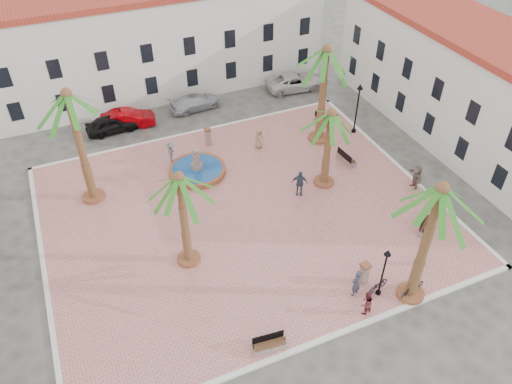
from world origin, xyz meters
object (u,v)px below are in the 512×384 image
(lamppost_e, at_px, (358,100))
(bicycle_a, at_px, (378,285))
(palm_e, at_px, (330,123))
(pedestrian_north, at_px, (172,153))
(bollard_n, at_px, (208,136))
(car_white, at_px, (295,82))
(palm_s, at_px, (438,202))
(pedestrian_fountain_a, at_px, (259,139))
(bollard_se, at_px, (364,273))
(car_black, at_px, (112,124))
(bench_ne, at_px, (322,120))
(pedestrian_fountain_b, at_px, (299,183))
(fountain, at_px, (197,169))
(litter_bin, at_px, (422,260))
(cyclist_a, at_px, (356,283))
(bicycle_b, at_px, (413,288))
(bench_se, at_px, (426,226))
(lamppost_s, at_px, (385,265))
(bench_s, at_px, (269,345))
(cyclist_b, at_px, (366,303))
(palm_ne, at_px, (326,61))
(pedestrian_east, at_px, (416,177))
(bench_e, at_px, (346,159))
(palm_nw, at_px, (70,106))
(bollard_e, at_px, (441,202))
(car_red, at_px, (128,119))
(palm_sw, at_px, (180,188))
(car_silver, at_px, (195,102))

(lamppost_e, bearing_deg, bicycle_a, -117.55)
(palm_e, height_order, pedestrian_north, palm_e)
(bollard_n, bearing_deg, car_white, 28.23)
(palm_s, xyz_separation_m, pedestrian_fountain_a, (-1.97, 17.10, -6.21))
(bicycle_a, relative_size, pedestrian_fountain_a, 0.96)
(bollard_se, relative_size, car_black, 0.34)
(bench_ne, height_order, pedestrian_fountain_b, pedestrian_fountain_b)
(fountain, xyz_separation_m, bench_ne, (12.10, 2.49, -0.05))
(litter_bin, bearing_deg, pedestrian_fountain_b, 112.89)
(cyclist_a, distance_m, bicycle_b, 3.29)
(bench_se, xyz_separation_m, lamppost_s, (-5.89, -3.26, 2.14))
(bench_ne, distance_m, car_black, 17.84)
(bench_s, distance_m, pedestrian_fountain_a, 18.44)
(bicycle_b, bearing_deg, fountain, 13.86)
(palm_e, bearing_deg, palm_s, -92.87)
(cyclist_b, relative_size, pedestrian_fountain_b, 0.82)
(fountain, relative_size, bollard_n, 2.98)
(palm_ne, bearing_deg, pedestrian_east, -68.67)
(car_white, bearing_deg, palm_s, 173.69)
(palm_e, height_order, bench_e, palm_e)
(bench_s, relative_size, bench_e, 0.98)
(palm_e, bearing_deg, palm_nw, 162.46)
(bench_e, distance_m, bollard_e, 8.00)
(pedestrian_fountain_a, xyz_separation_m, car_red, (-8.87, 7.58, -0.23))
(bench_s, relative_size, bench_se, 0.97)
(palm_ne, bearing_deg, car_red, 148.68)
(palm_sw, xyz_separation_m, car_black, (-1.41, 16.75, -5.12))
(palm_nw, xyz_separation_m, palm_sw, (4.37, -8.35, -1.64))
(lamppost_s, distance_m, pedestrian_east, 10.74)
(palm_ne, distance_m, car_white, 10.97)
(car_red, bearing_deg, lamppost_s, -148.08)
(bench_e, distance_m, cyclist_a, 12.94)
(palm_s, xyz_separation_m, bollard_n, (-5.55, 19.16, -6.30))
(palm_nw, relative_size, bollard_n, 6.02)
(fountain, relative_size, bench_ne, 2.43)
(cyclist_a, bearing_deg, bench_s, -12.61)
(palm_sw, distance_m, palm_ne, 16.35)
(palm_e, xyz_separation_m, bicycle_b, (-0.47, -11.02, -4.58))
(cyclist_a, height_order, cyclist_b, cyclist_a)
(lamppost_s, height_order, pedestrian_fountain_a, lamppost_s)
(fountain, height_order, bench_ne, fountain)
(palm_nw, relative_size, bench_e, 4.53)
(litter_bin, distance_m, car_silver, 24.48)
(palm_ne, xyz_separation_m, bench_s, (-11.91, -16.23, -6.62))
(palm_sw, distance_m, bollard_n, 13.61)
(lamppost_e, height_order, car_black, lamppost_e)
(cyclist_b, bearing_deg, palm_e, -120.32)
(palm_nw, xyz_separation_m, pedestrian_fountain_a, (13.23, 1.10, -6.52))
(fountain, distance_m, lamppost_e, 14.09)
(bench_ne, bearing_deg, palm_e, 140.59)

